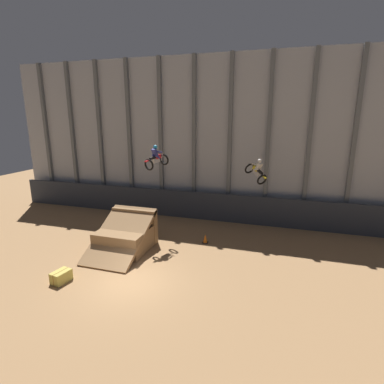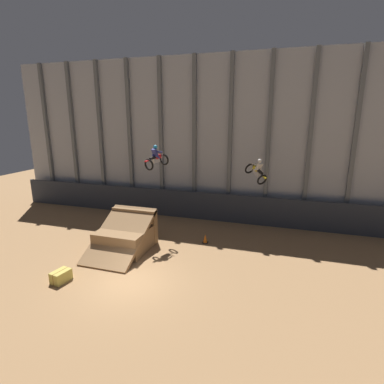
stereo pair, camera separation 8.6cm
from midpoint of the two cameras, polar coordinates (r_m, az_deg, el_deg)
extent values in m
plane|color=#9E754C|center=(15.49, -11.52, -16.55)|extent=(60.00, 60.00, 0.00)
cube|color=#A3A8B2|center=(23.48, 0.70, 10.00)|extent=(32.00, 0.12, 12.25)
cube|color=slate|center=(30.31, -25.71, 9.58)|extent=(0.28, 0.28, 12.25)
cube|color=slate|center=(28.51, -21.57, 9.77)|extent=(0.28, 0.28, 12.25)
cube|color=slate|center=(26.88, -16.89, 9.94)|extent=(0.28, 0.28, 12.25)
cube|color=slate|center=(25.44, -11.64, 10.04)|extent=(0.28, 0.28, 12.25)
cube|color=slate|center=(24.23, -5.81, 10.06)|extent=(0.28, 0.28, 12.25)
cube|color=slate|center=(23.29, 0.55, 9.97)|extent=(0.28, 0.28, 12.25)
cube|color=slate|center=(22.65, 7.36, 9.73)|extent=(0.28, 0.28, 12.25)
cube|color=slate|center=(22.33, 14.45, 9.34)|extent=(0.28, 0.28, 12.25)
cube|color=slate|center=(22.36, 21.61, 8.81)|extent=(0.28, 0.28, 12.25)
cube|color=slate|center=(22.72, 28.62, 8.15)|extent=(0.28, 0.28, 12.25)
cube|color=#2D333D|center=(23.55, 0.03, -2.48)|extent=(31.36, 0.20, 2.16)
cube|color=#966F48|center=(18.77, -12.36, -8.66)|extent=(2.88, 2.92, 1.31)
cube|color=olive|center=(19.60, -10.69, -6.21)|extent=(2.94, 0.50, 2.19)
cube|color=#9E754C|center=(18.11, -13.42, -8.09)|extent=(2.94, 4.27, 2.36)
torus|color=black|center=(19.44, -5.18, 6.17)|extent=(0.75, 0.42, 0.74)
torus|color=black|center=(18.47, -8.07, 5.17)|extent=(0.75, 0.42, 0.74)
cube|color=#B7B7BC|center=(18.89, -6.73, 6.00)|extent=(0.35, 0.58, 0.34)
cube|color=red|center=(18.96, -6.44, 6.71)|extent=(0.34, 0.50, 0.29)
cube|color=black|center=(18.68, -7.28, 6.49)|extent=(0.34, 0.59, 0.18)
cube|color=red|center=(18.34, -8.38, 5.88)|extent=(0.25, 0.39, 0.10)
cylinder|color=#B7B7BC|center=(19.26, -5.60, 6.74)|extent=(0.12, 0.21, 0.54)
cylinder|color=black|center=(19.18, -5.76, 7.41)|extent=(0.61, 0.32, 0.04)
cube|color=navy|center=(18.76, -6.95, 7.46)|extent=(0.39, 0.44, 0.53)
sphere|color=#2393CC|center=(18.77, -6.85, 8.48)|extent=(0.34, 0.36, 0.29)
cylinder|color=navy|center=(18.94, -7.01, 6.75)|extent=(0.24, 0.43, 0.30)
cylinder|color=navy|center=(18.77, -6.48, 6.70)|extent=(0.24, 0.43, 0.30)
cylinder|color=navy|center=(19.03, -6.81, 7.70)|extent=(0.25, 0.52, 0.20)
cylinder|color=navy|center=(18.82, -6.10, 7.65)|extent=(0.25, 0.52, 0.20)
torus|color=black|center=(20.24, 11.05, 4.40)|extent=(0.78, 0.77, 0.72)
torus|color=black|center=(19.33, 13.32, 2.30)|extent=(0.78, 0.77, 0.72)
cube|color=#B7B7BC|center=(19.69, 12.34, 3.60)|extent=(0.54, 0.55, 0.45)
cube|color=yellow|center=(19.71, 12.22, 4.35)|extent=(0.49, 0.50, 0.38)
cube|color=black|center=(19.45, 12.89, 3.81)|extent=(0.51, 0.52, 0.31)
cube|color=yellow|center=(19.15, 13.71, 2.80)|extent=(0.35, 0.35, 0.19)
cylinder|color=#B7B7BC|center=(20.01, 11.51, 4.73)|extent=(0.09, 0.09, 0.55)
cylinder|color=black|center=(19.88, 11.76, 5.27)|extent=(0.62, 0.29, 0.04)
cube|color=silver|center=(19.46, 12.79, 4.81)|extent=(0.52, 0.52, 0.50)
sphere|color=silver|center=(19.39, 12.88, 5.78)|extent=(0.42, 0.42, 0.34)
cylinder|color=silver|center=(19.53, 12.20, 4.22)|extent=(0.38, 0.39, 0.21)
cylinder|color=silver|center=(19.68, 12.75, 4.27)|extent=(0.38, 0.39, 0.21)
cylinder|color=silver|center=(19.51, 12.04, 5.19)|extent=(0.42, 0.43, 0.09)
cylinder|color=silver|center=(19.71, 12.77, 5.24)|extent=(0.42, 0.43, 0.09)
cube|color=black|center=(19.42, 2.66, -9.58)|extent=(0.36, 0.36, 0.03)
cone|color=orange|center=(19.31, 2.67, -8.79)|extent=(0.28, 0.28, 0.55)
cube|color=black|center=(20.98, -11.33, -8.00)|extent=(0.36, 0.36, 0.03)
cone|color=orange|center=(20.87, -11.37, -7.27)|extent=(0.28, 0.28, 0.55)
cube|color=#CCB751|center=(16.43, -23.55, -14.49)|extent=(0.75, 0.99, 0.56)
cube|color=#996623|center=(16.43, -23.55, -14.49)|extent=(0.20, 0.90, 0.57)
camera|label=1|loc=(0.04, -89.87, 0.03)|focal=28.00mm
camera|label=2|loc=(0.04, 90.13, -0.03)|focal=28.00mm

